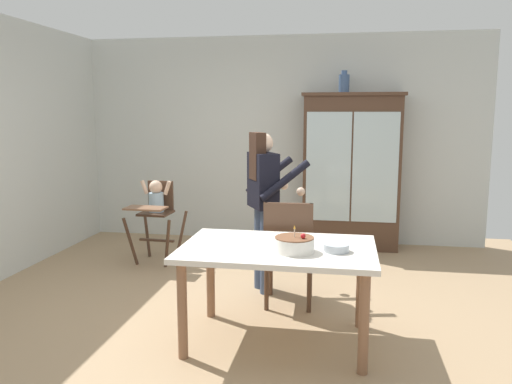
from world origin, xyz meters
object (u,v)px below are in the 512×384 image
object	(u,v)px
china_cabinet	(351,171)
ceramic_vase	(344,83)
dining_table	(278,259)
dining_chair_far_side	(289,247)
birthday_cake	(294,244)
serving_bowl	(336,248)
high_chair_with_toddler	(156,206)
adult_person	(264,192)

from	to	relation	value
china_cabinet	ceramic_vase	size ratio (longest dim) A/B	7.23
dining_table	china_cabinet	bearing A→B (deg)	78.75
china_cabinet	dining_chair_far_side	xyz separation A→B (m)	(-0.56, -2.17, -0.43)
birthday_cake	serving_bowl	size ratio (longest dim) A/B	1.56
high_chair_with_toddler	birthday_cake	xyz separation A→B (m)	(1.77, -1.96, 0.14)
ceramic_vase	dining_table	xyz separation A→B (m)	(-0.45, -2.86, -1.43)
china_cabinet	birthday_cake	xyz separation A→B (m)	(-0.44, -2.98, -0.19)
birthday_cake	serving_bowl	distance (m)	0.30
china_cabinet	ceramic_vase	distance (m)	1.09
birthday_cake	dining_chair_far_side	bearing A→B (deg)	98.60
china_cabinet	serving_bowl	distance (m)	2.94
serving_bowl	dining_chair_far_side	bearing A→B (deg)	118.86
ceramic_vase	serving_bowl	xyz separation A→B (m)	(-0.03, -2.93, -1.30)
adult_person	dining_table	size ratio (longest dim) A/B	1.07
china_cabinet	adult_person	distance (m)	1.96
birthday_cake	dining_chair_far_side	distance (m)	0.85
china_cabinet	dining_table	size ratio (longest dim) A/B	1.37
high_chair_with_toddler	dining_chair_far_side	bearing A→B (deg)	-32.29
adult_person	dining_table	xyz separation A→B (m)	(0.27, -1.08, -0.32)
high_chair_with_toddler	adult_person	xyz separation A→B (m)	(1.37, -0.75, 0.31)
serving_bowl	dining_chair_far_side	xyz separation A→B (m)	(-0.42, 0.75, -0.21)
high_chair_with_toddler	dining_chair_far_side	xyz separation A→B (m)	(1.65, -1.15, -0.10)
dining_chair_far_side	adult_person	bearing A→B (deg)	-56.84
high_chair_with_toddler	dining_table	size ratio (longest dim) A/B	0.67
adult_person	serving_bowl	size ratio (longest dim) A/B	8.50
high_chair_with_toddler	dining_chair_far_side	distance (m)	2.01
china_cabinet	high_chair_with_toddler	bearing A→B (deg)	-155.13
high_chair_with_toddler	serving_bowl	world-z (taller)	high_chair_with_toddler
ceramic_vase	adult_person	bearing A→B (deg)	-112.19
adult_person	dining_chair_far_side	size ratio (longest dim) A/B	1.59
adult_person	dining_table	bearing A→B (deg)	165.36
china_cabinet	high_chair_with_toddler	xyz separation A→B (m)	(-2.21, -1.02, -0.33)
china_cabinet	dining_table	world-z (taller)	china_cabinet
ceramic_vase	high_chair_with_toddler	world-z (taller)	ceramic_vase
china_cabinet	dining_table	bearing A→B (deg)	-101.25
china_cabinet	adult_person	world-z (taller)	china_cabinet
high_chair_with_toddler	ceramic_vase	bearing A→B (deg)	28.72
china_cabinet	dining_chair_far_side	size ratio (longest dim) A/B	2.03
china_cabinet	ceramic_vase	bearing A→B (deg)	178.16
adult_person	dining_table	distance (m)	1.16
adult_person	birthday_cake	world-z (taller)	adult_person
ceramic_vase	adult_person	world-z (taller)	ceramic_vase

